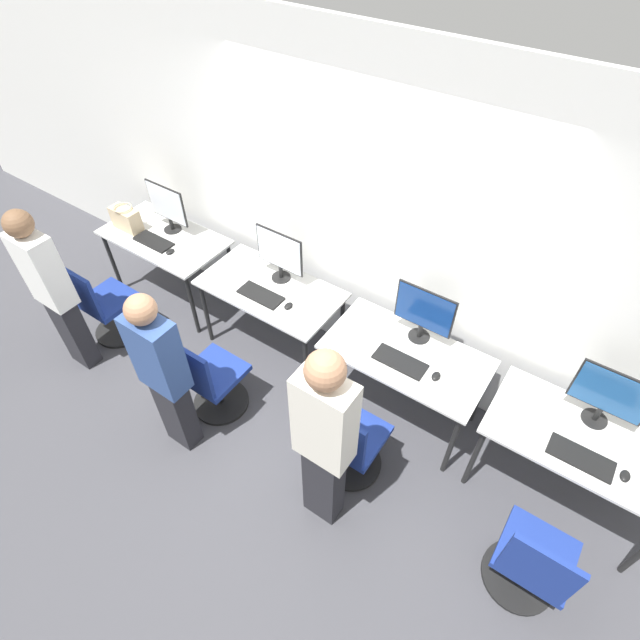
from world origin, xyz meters
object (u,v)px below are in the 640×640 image
(office_chair_right, at_px, (349,444))
(keyboard_right, at_px, (400,361))
(person_left, at_px, (163,372))
(mouse_far_right, at_px, (625,476))
(office_chair_far_left, at_px, (106,308))
(person_right, at_px, (324,439))
(person_far_left, at_px, (52,288))
(monitor_left, at_px, (280,254))
(keyboard_left, at_px, (261,295))
(monitor_far_right, at_px, (610,396))
(monitor_far_left, at_px, (167,206))
(office_chair_far_right, at_px, (530,565))
(handbag, at_px, (126,219))
(keyboard_far_left, at_px, (154,241))
(mouse_right, at_px, (436,376))
(keyboard_far_right, at_px, (581,457))
(mouse_far_left, at_px, (170,252))
(mouse_left, at_px, (288,306))
(office_chair_left, at_px, (211,381))
(monitor_right, at_px, (424,312))

(office_chair_right, bearing_deg, keyboard_right, 84.89)
(person_left, xyz_separation_m, mouse_far_right, (2.90, 1.08, -0.09))
(office_chair_far_left, relative_size, person_right, 0.51)
(person_right, bearing_deg, person_left, -173.39)
(person_far_left, distance_m, person_right, 2.66)
(monitor_left, height_order, office_chair_right, monitor_left)
(keyboard_left, bearing_deg, monitor_far_right, 6.93)
(monitor_far_left, relative_size, keyboard_left, 1.20)
(monitor_left, xyz_separation_m, person_left, (0.01, -1.38, -0.17))
(monitor_far_left, relative_size, keyboard_right, 1.20)
(person_far_left, relative_size, mouse_far_right, 18.24)
(office_chair_right, distance_m, office_chair_far_right, 1.38)
(office_chair_far_left, height_order, monitor_left, monitor_left)
(office_chair_right, xyz_separation_m, handbag, (-2.96, 0.60, 0.51))
(monitor_left, relative_size, mouse_far_right, 5.35)
(keyboard_far_left, height_order, person_right, person_right)
(keyboard_far_left, xyz_separation_m, office_chair_far_right, (3.97, -0.66, -0.40))
(office_chair_far_left, bearing_deg, mouse_right, 12.87)
(keyboard_far_left, bearing_deg, monitor_left, 11.91)
(mouse_right, bearing_deg, keyboard_left, -178.55)
(monitor_far_right, relative_size, keyboard_far_right, 1.20)
(mouse_far_left, bearing_deg, keyboard_far_left, 174.14)
(keyboard_far_left, height_order, keyboard_left, same)
(mouse_far_left, bearing_deg, mouse_far_right, 0.12)
(monitor_far_left, distance_m, keyboard_right, 2.67)
(monitor_far_right, height_order, office_chair_far_right, monitor_far_right)
(monitor_left, height_order, keyboard_far_right, monitor_left)
(mouse_far_left, relative_size, mouse_left, 1.00)
(person_far_left, relative_size, person_right, 0.94)
(monitor_left, xyz_separation_m, office_chair_left, (0.02, -1.01, -0.66))
(keyboard_far_left, relative_size, monitor_left, 0.84)
(office_chair_far_left, height_order, mouse_far_right, office_chair_far_left)
(monitor_far_left, bearing_deg, mouse_left, -8.32)
(office_chair_far_left, bearing_deg, office_chair_right, 1.51)
(mouse_far_right, bearing_deg, keyboard_far_left, 179.76)
(keyboard_right, relative_size, monitor_far_right, 0.84)
(monitor_left, bearing_deg, mouse_right, -8.70)
(person_left, relative_size, keyboard_right, 3.93)
(monitor_far_left, xyz_separation_m, monitor_left, (1.32, 0.03, 0.00))
(handbag, bearing_deg, monitor_right, 5.84)
(monitor_left, relative_size, person_right, 0.28)
(keyboard_right, bearing_deg, keyboard_far_right, -2.26)
(handbag, bearing_deg, person_right, -17.98)
(keyboard_right, bearing_deg, office_chair_far_left, -166.25)
(person_far_left, bearing_deg, keyboard_far_left, 87.07)
(monitor_right, bearing_deg, handbag, -174.16)
(office_chair_right, height_order, office_chair_far_right, same)
(mouse_far_left, distance_m, office_chair_left, 1.36)
(office_chair_far_left, height_order, person_far_left, person_far_left)
(person_right, height_order, monitor_far_right, person_right)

